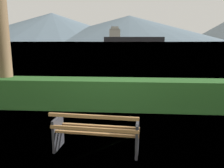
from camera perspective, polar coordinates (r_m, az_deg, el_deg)
name	(u,v)px	position (r m, az deg, el deg)	size (l,w,h in m)	color
ground_plane	(97,150)	(4.79, -3.86, -16.54)	(1400.00, 1400.00, 0.00)	olive
water_surface	(129,42)	(310.81, 4.31, 10.69)	(620.00, 620.00, 0.00)	#6B8EA3
park_bench	(96,132)	(4.55, -4.10, -12.12)	(1.75, 0.70, 0.87)	#A0703F
hedge_row	(109,94)	(7.32, -0.71, -2.56)	(12.56, 0.89, 0.98)	#285B23
cargo_ship_large	(129,38)	(322.13, 4.43, 11.74)	(84.96, 16.81, 20.82)	#232328
distant_hills	(117,27)	(546.23, 1.18, 14.28)	(787.82, 426.79, 74.07)	slate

